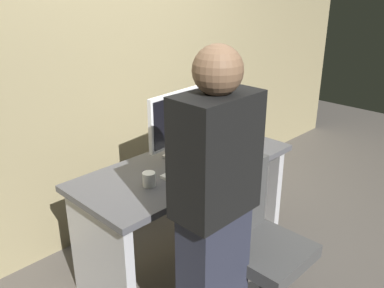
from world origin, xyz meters
The scene contains 11 objects.
ground_plane centered at (0.00, 0.00, 0.00)m, with size 9.00×9.00×0.00m, color #4C4742.
wall_back centered at (0.00, 0.78, 1.50)m, with size 6.40×0.10×3.00m, color #8C7F5B.
desk centered at (0.00, 0.00, 0.53)m, with size 1.53×0.66×0.75m.
office_chair centered at (-0.08, -0.66, 0.43)m, with size 0.52×0.52×0.94m.
person_at_desk centered at (-0.45, -0.64, 0.84)m, with size 0.40×0.24×1.64m.
monitor centered at (0.05, 0.12, 1.01)m, with size 0.54×0.16×0.46m.
keyboard centered at (-0.05, -0.10, 0.76)m, with size 0.43×0.13×0.02m, color white.
mouse centered at (0.22, -0.08, 0.77)m, with size 0.06×0.10×0.03m, color black.
cup_near_keyboard centered at (-0.38, -0.07, 0.80)m, with size 0.08×0.08×0.09m, color white.
book_stack centered at (0.50, 0.10, 0.85)m, with size 0.24×0.20×0.19m.
cell_phone centered at (0.50, -0.12, 0.76)m, with size 0.07×0.14×0.01m, color black.
Camera 1 is at (-1.74, -1.76, 1.88)m, focal length 38.49 mm.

